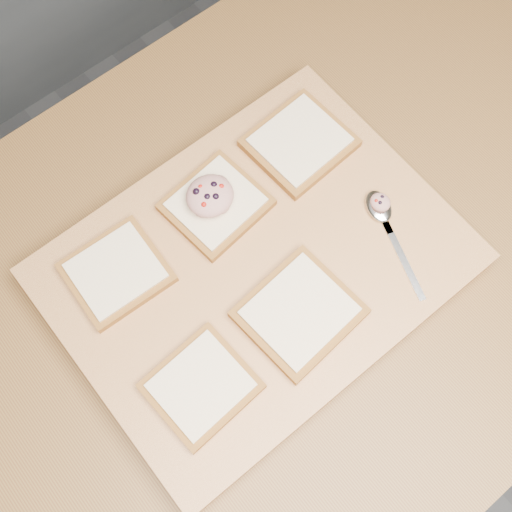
{
  "coord_description": "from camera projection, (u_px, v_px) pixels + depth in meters",
  "views": [
    {
      "loc": [
        -0.27,
        -0.22,
        1.72
      ],
      "look_at": [
        -0.09,
        0.0,
        0.96
      ],
      "focal_mm": 45.0,
      "sensor_mm": 36.0,
      "label": 1
    }
  ],
  "objects": [
    {
      "name": "spoon",
      "position": [
        382.0,
        214.0,
        0.85
      ],
      "size": [
        0.07,
        0.16,
        0.01
      ],
      "color": "silver",
      "rests_on": "cutting_board"
    },
    {
      "name": "ground",
      "position": [
        282.0,
        365.0,
        1.72
      ],
      "size": [
        4.0,
        4.0,
        0.0
      ],
      "primitive_type": "plane",
      "color": "#515459",
      "rests_on": "ground"
    },
    {
      "name": "island_counter",
      "position": [
        290.0,
        322.0,
        1.3
      ],
      "size": [
        2.0,
        0.8,
        0.9
      ],
      "color": "slate",
      "rests_on": "ground"
    },
    {
      "name": "tuna_salad_dollop",
      "position": [
        210.0,
        196.0,
        0.83
      ],
      "size": [
        0.06,
        0.06,
        0.03
      ],
      "color": "tan",
      "rests_on": "bread_far_center"
    },
    {
      "name": "bread_far_right",
      "position": [
        300.0,
        143.0,
        0.88
      ],
      "size": [
        0.13,
        0.12,
        0.02
      ],
      "color": "olive",
      "rests_on": "cutting_board"
    },
    {
      "name": "bread_near_left",
      "position": [
        201.0,
        386.0,
        0.76
      ],
      "size": [
        0.12,
        0.11,
        0.02
      ],
      "color": "olive",
      "rests_on": "cutting_board"
    },
    {
      "name": "bread_near_center",
      "position": [
        299.0,
        313.0,
        0.79
      ],
      "size": [
        0.14,
        0.13,
        0.02
      ],
      "color": "olive",
      "rests_on": "cutting_board"
    },
    {
      "name": "bread_far_center",
      "position": [
        216.0,
        204.0,
        0.85
      ],
      "size": [
        0.13,
        0.12,
        0.02
      ],
      "color": "olive",
      "rests_on": "cutting_board"
    },
    {
      "name": "cutting_board",
      "position": [
        256.0,
        268.0,
        0.85
      ],
      "size": [
        0.5,
        0.38,
        0.04
      ],
      "primitive_type": "cube",
      "color": "tan",
      "rests_on": "island_counter"
    },
    {
      "name": "bread_far_left",
      "position": [
        116.0,
        272.0,
        0.81
      ],
      "size": [
        0.12,
        0.11,
        0.02
      ],
      "color": "olive",
      "rests_on": "cutting_board"
    },
    {
      "name": "spoon_salad",
      "position": [
        380.0,
        202.0,
        0.84
      ],
      "size": [
        0.03,
        0.03,
        0.02
      ],
      "color": "tan",
      "rests_on": "spoon"
    }
  ]
}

